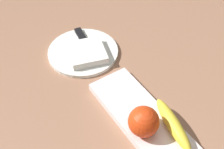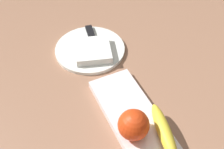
{
  "view_description": "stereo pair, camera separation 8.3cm",
  "coord_description": "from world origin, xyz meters",
  "px_view_note": "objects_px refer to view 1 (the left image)",
  "views": [
    {
      "loc": [
        0.32,
        -0.33,
        0.66
      ],
      "look_at": [
        -0.15,
        -0.01,
        0.05
      ],
      "focal_mm": 45.63,
      "sensor_mm": 36.0,
      "label": 1
    },
    {
      "loc": [
        0.36,
        -0.26,
        0.66
      ],
      "look_at": [
        -0.15,
        -0.01,
        0.05
      ],
      "focal_mm": 45.63,
      "sensor_mm": 36.0,
      "label": 2
    }
  ],
  "objects_px": {
    "fruit_tray": "(149,126)",
    "dinner_plate": "(83,52)",
    "folded_napkin": "(87,53)",
    "knife": "(83,39)",
    "apple": "(144,122)",
    "banana": "(173,124)"
  },
  "relations": [
    {
      "from": "fruit_tray",
      "to": "dinner_plate",
      "type": "bearing_deg",
      "value": 180.0
    },
    {
      "from": "folded_napkin",
      "to": "fruit_tray",
      "type": "bearing_deg",
      "value": 0.0
    },
    {
      "from": "dinner_plate",
      "to": "knife",
      "type": "relative_size",
      "value": 1.32
    },
    {
      "from": "apple",
      "to": "knife",
      "type": "xyz_separation_m",
      "value": [
        -0.41,
        0.05,
        -0.05
      ]
    },
    {
      "from": "banana",
      "to": "knife",
      "type": "bearing_deg",
      "value": -165.13
    },
    {
      "from": "folded_napkin",
      "to": "apple",
      "type": "bearing_deg",
      "value": -4.7
    },
    {
      "from": "fruit_tray",
      "to": "dinner_plate",
      "type": "distance_m",
      "value": 0.36
    },
    {
      "from": "dinner_plate",
      "to": "banana",
      "type": "bearing_deg",
      "value": 5.86
    },
    {
      "from": "dinner_plate",
      "to": "apple",
      "type": "bearing_deg",
      "value": -4.32
    },
    {
      "from": "dinner_plate",
      "to": "knife",
      "type": "bearing_deg",
      "value": 150.98
    },
    {
      "from": "fruit_tray",
      "to": "folded_napkin",
      "type": "xyz_separation_m",
      "value": [
        -0.33,
        0.0,
        0.01
      ]
    },
    {
      "from": "banana",
      "to": "folded_napkin",
      "type": "xyz_separation_m",
      "value": [
        -0.37,
        -0.04,
        -0.02
      ]
    },
    {
      "from": "fruit_tray",
      "to": "folded_napkin",
      "type": "height_order",
      "value": "folded_napkin"
    },
    {
      "from": "banana",
      "to": "apple",
      "type": "bearing_deg",
      "value": -104.84
    },
    {
      "from": "fruit_tray",
      "to": "knife",
      "type": "distance_m",
      "value": 0.41
    },
    {
      "from": "apple",
      "to": "dinner_plate",
      "type": "bearing_deg",
      "value": 175.68
    },
    {
      "from": "apple",
      "to": "banana",
      "type": "xyz_separation_m",
      "value": [
        0.04,
        0.07,
        -0.02
      ]
    },
    {
      "from": "banana",
      "to": "fruit_tray",
      "type": "bearing_deg",
      "value": -122.86
    },
    {
      "from": "apple",
      "to": "knife",
      "type": "relative_size",
      "value": 0.44
    },
    {
      "from": "fruit_tray",
      "to": "banana",
      "type": "distance_m",
      "value": 0.07
    },
    {
      "from": "apple",
      "to": "dinner_plate",
      "type": "xyz_separation_m",
      "value": [
        -0.37,
        0.03,
        -0.06
      ]
    },
    {
      "from": "fruit_tray",
      "to": "dinner_plate",
      "type": "height_order",
      "value": "fruit_tray"
    }
  ]
}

